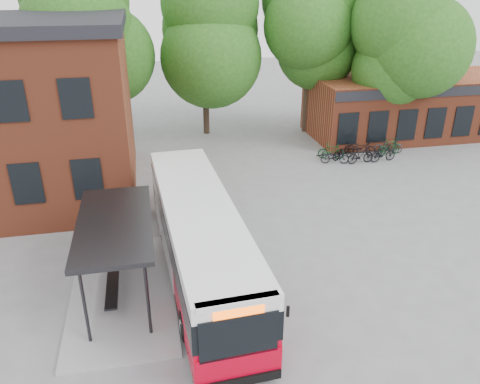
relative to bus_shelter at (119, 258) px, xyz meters
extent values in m
plane|color=slate|center=(4.50, 1.00, -1.45)|extent=(100.00, 100.00, 0.00)
imported|color=black|center=(12.10, 10.40, -1.01)|extent=(1.76, 0.97, 0.88)
imported|color=#0A3917|center=(12.19, 11.20, -0.96)|extent=(1.67, 1.00, 0.97)
imported|color=black|center=(12.91, 11.03, -0.99)|extent=(1.83, 1.22, 0.91)
imported|color=black|center=(13.61, 10.11, -0.94)|extent=(1.75, 0.65, 1.03)
imported|color=black|center=(14.21, 11.46, -0.95)|extent=(2.01, 1.32, 1.00)
imported|color=black|center=(15.06, 10.12, -0.93)|extent=(1.79, 0.72, 1.04)
imported|color=#2A2C33|center=(16.04, 11.34, -0.96)|extent=(1.93, 0.86, 0.98)
imported|color=#113619|center=(15.96, 11.06, -0.92)|extent=(1.83, 0.91, 1.06)
camera|label=1|loc=(1.29, -13.98, 8.60)|focal=35.00mm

